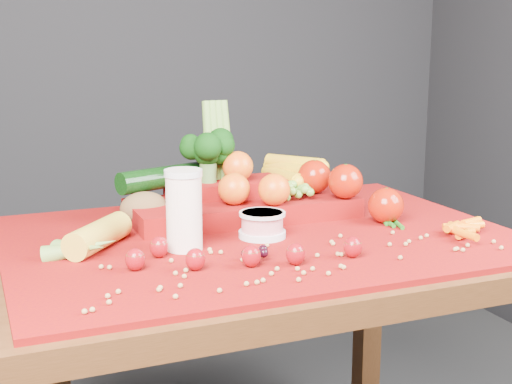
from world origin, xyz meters
name	(u,v)px	position (x,y,z in m)	size (l,w,h in m)	color
table	(260,282)	(0.00, 0.00, 0.66)	(1.10, 0.80, 0.75)	#361D0C
red_cloth	(260,237)	(0.00, 0.00, 0.76)	(1.05, 0.75, 0.01)	maroon
milk_glass	(184,207)	(-0.18, -0.05, 0.85)	(0.07, 0.07, 0.16)	white
yogurt_bowl	(262,224)	(0.00, -0.02, 0.79)	(0.10, 0.10, 0.05)	silver
strawberry_scatter	(232,252)	(-0.13, -0.17, 0.79)	(0.44, 0.18, 0.05)	maroon
dark_grape_cluster	(258,255)	(-0.08, -0.18, 0.78)	(0.06, 0.05, 0.03)	black
soybean_scatter	(301,258)	(0.00, -0.20, 0.77)	(0.84, 0.24, 0.01)	#AE864B
corn_ear	(86,244)	(-0.37, -0.01, 0.78)	(0.25, 0.26, 0.06)	#C1903C
potato	(144,208)	(-0.21, 0.18, 0.80)	(0.11, 0.08, 0.07)	brown
baby_carrot_pile	(462,230)	(0.38, -0.19, 0.78)	(0.17, 0.17, 0.03)	orange
green_bean_pile	(388,219)	(0.31, -0.01, 0.77)	(0.14, 0.12, 0.01)	#1C6316
produce_mound	(253,191)	(0.05, 0.15, 0.82)	(0.60, 0.37, 0.27)	maroon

